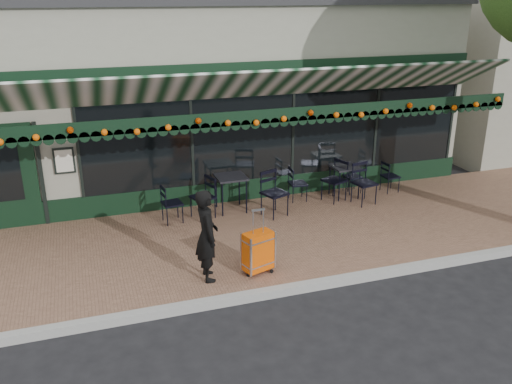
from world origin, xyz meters
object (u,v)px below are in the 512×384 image
object	(u,v)px
chair_a_left	(334,181)
chair_b_front	(275,194)
chair_b_right	(298,184)
cafe_table_b	(231,180)
suitcase	(258,252)
chair_a_front	(364,184)
woman	(207,235)
cafe_table_a	(345,169)
chair_solo	(172,204)
chair_a_extra	(390,177)
chair_a_right	(353,177)
chair_b_left	(203,198)

from	to	relation	value
chair_a_left	chair_b_front	distance (m)	1.69
chair_b_right	chair_a_left	bearing A→B (deg)	-104.09
cafe_table_b	chair_b_front	xyz separation A→B (m)	(0.82, -0.58, -0.23)
suitcase	chair_a_front	xyz separation A→B (m)	(3.37, 2.35, 0.09)
woman	chair_b_right	size ratio (longest dim) A/B	1.97
cafe_table_b	cafe_table_a	bearing A→B (deg)	-0.17
chair_b_front	chair_solo	xyz separation A→B (m)	(-2.19, 0.34, -0.09)
cafe_table_a	cafe_table_b	world-z (taller)	cafe_table_b
woman	chair_a_front	size ratio (longest dim) A/B	1.67
chair_a_extra	suitcase	bearing A→B (deg)	119.43
chair_a_front	chair_b_right	size ratio (longest dim) A/B	1.18
suitcase	cafe_table_b	xyz separation A→B (m)	(0.34, 2.91, 0.33)
cafe_table_b	chair_a_right	xyz separation A→B (m)	(3.14, 0.20, -0.34)
woman	cafe_table_b	bearing A→B (deg)	-22.51
chair_a_right	chair_a_extra	size ratio (longest dim) A/B	1.01
chair_a_left	chair_b_front	bearing A→B (deg)	-97.10
cafe_table_a	chair_solo	distance (m)	4.18
suitcase	cafe_table_a	size ratio (longest dim) A/B	1.55
chair_b_front	chair_b_right	bearing A→B (deg)	18.55
suitcase	chair_b_front	bearing A→B (deg)	45.17
woman	chair_solo	size ratio (longest dim) A/B	1.94
suitcase	chair_b_front	distance (m)	2.60
suitcase	chair_a_extra	bearing A→B (deg)	14.81
chair_b_front	chair_solo	bearing A→B (deg)	150.24
chair_a_right	chair_a_extra	xyz separation A→B (m)	(0.89, -0.26, -0.00)
chair_b_left	chair_b_right	distance (m)	2.37
suitcase	chair_a_left	world-z (taller)	suitcase
woman	chair_b_left	bearing A→B (deg)	-10.49
chair_a_extra	chair_b_left	size ratio (longest dim) A/B	0.84
chair_a_right	chair_b_left	size ratio (longest dim) A/B	0.84
woman	chair_a_left	distance (m)	4.55
cafe_table_b	chair_a_extra	bearing A→B (deg)	-0.78
chair_b_front	chair_solo	size ratio (longest dim) A/B	1.21
chair_b_front	chair_solo	world-z (taller)	chair_b_front
chair_b_left	chair_b_front	distance (m)	1.56
woman	chair_a_right	xyz separation A→B (m)	(4.36, 3.03, -0.42)
chair_a_front	chair_b_left	size ratio (longest dim) A/B	1.05
cafe_table_a	chair_b_left	bearing A→B (deg)	-176.70
cafe_table_a	chair_a_right	distance (m)	0.50
chair_a_right	chair_a_extra	distance (m)	0.93
woman	cafe_table_a	distance (m)	4.91
chair_a_left	chair_b_front	xyz separation A→B (m)	(-1.64, -0.42, 0.02)
woman	chair_a_front	distance (m)	4.83
chair_b_right	chair_b_front	world-z (taller)	chair_b_front
chair_a_front	chair_b_left	distance (m)	3.74
cafe_table_a	chair_b_front	world-z (taller)	chair_b_front
chair_b_right	chair_a_front	bearing A→B (deg)	-111.48
cafe_table_b	chair_a_left	size ratio (longest dim) A/B	0.83
suitcase	cafe_table_a	distance (m)	4.28
chair_a_right	chair_b_left	bearing A→B (deg)	93.13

